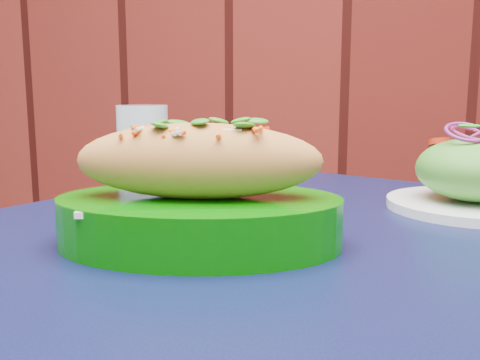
# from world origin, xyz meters

# --- Properties ---
(cafe_table) EXTENTS (1.05, 1.05, 0.75)m
(cafe_table) POSITION_xyz_m (0.03, 1.72, 0.66)
(cafe_table) COLOR black
(cafe_table) RESTS_ON ground
(banh_mi_basket) EXTENTS (0.31, 0.23, 0.13)m
(banh_mi_basket) POSITION_xyz_m (-0.08, 1.64, 0.80)
(banh_mi_basket) COLOR #056302
(banh_mi_basket) RESTS_ON cafe_table
(salad_plate) EXTENTS (0.22, 0.22, 0.11)m
(salad_plate) POSITION_xyz_m (0.22, 1.89, 0.79)
(salad_plate) COLOR white
(salad_plate) RESTS_ON cafe_table
(water_glass) EXTENTS (0.08, 0.08, 0.13)m
(water_glass) POSITION_xyz_m (-0.27, 1.94, 0.82)
(water_glass) COLOR silver
(water_glass) RESTS_ON cafe_table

